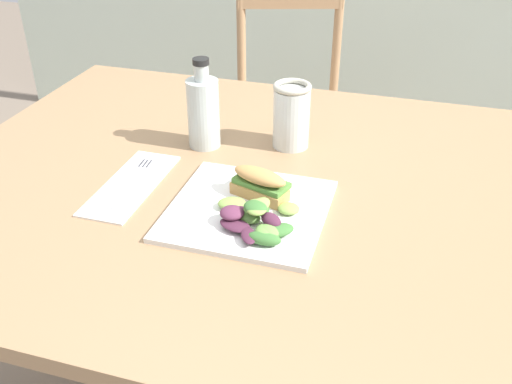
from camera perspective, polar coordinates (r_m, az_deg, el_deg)
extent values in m
cube|color=#997551|center=(1.14, -0.39, 0.50)|extent=(1.28, 1.02, 0.03)
cube|color=tan|center=(1.88, -13.15, 0.04)|extent=(0.07, 0.07, 0.71)
cube|color=tan|center=(1.69, 23.17, -5.76)|extent=(0.07, 0.07, 0.71)
cylinder|color=tan|center=(2.00, -1.40, -1.63)|extent=(0.03, 0.03, 0.43)
cylinder|color=tan|center=(2.03, 8.26, -1.56)|extent=(0.03, 0.03, 0.43)
cylinder|color=tan|center=(2.29, -1.30, 3.04)|extent=(0.03, 0.03, 0.43)
cylinder|color=tan|center=(2.31, 7.16, 3.05)|extent=(0.03, 0.03, 0.43)
cube|color=tan|center=(2.04, 3.37, 6.31)|extent=(0.50, 0.50, 0.02)
cylinder|color=tan|center=(2.13, -1.44, 13.75)|extent=(0.03, 0.03, 0.42)
cylinder|color=tan|center=(2.15, 7.93, 13.65)|extent=(0.03, 0.03, 0.42)
cube|color=white|center=(1.03, -0.64, -1.83)|extent=(0.27, 0.27, 0.01)
cube|color=tan|center=(1.05, 0.35, 0.03)|extent=(0.11, 0.07, 0.02)
cube|color=#518438|center=(1.05, 0.54, 0.91)|extent=(0.11, 0.08, 0.01)
ellipsoid|color=tan|center=(1.04, 0.36, 1.59)|extent=(0.12, 0.07, 0.02)
ellipsoid|color=#6B9E47|center=(0.99, -0.91, -2.41)|extent=(0.06, 0.04, 0.02)
ellipsoid|color=#6B9E47|center=(0.94, 0.82, -4.05)|extent=(0.05, 0.06, 0.01)
ellipsoid|color=#84A84C|center=(1.01, 3.23, -1.65)|extent=(0.04, 0.04, 0.01)
ellipsoid|color=#3D7033|center=(0.95, 2.03, -3.78)|extent=(0.07, 0.06, 0.02)
ellipsoid|color=#3D7033|center=(0.97, -0.06, -1.52)|extent=(0.06, 0.05, 0.02)
ellipsoid|color=#4C2338|center=(0.96, 1.50, -2.78)|extent=(0.05, 0.05, 0.02)
ellipsoid|color=#84A84C|center=(1.02, -2.40, -1.12)|extent=(0.06, 0.05, 0.02)
ellipsoid|color=#4C2338|center=(0.94, -0.74, -4.30)|extent=(0.04, 0.05, 0.01)
ellipsoid|color=#84A84C|center=(0.98, 0.32, -1.36)|extent=(0.04, 0.06, 0.02)
ellipsoid|color=#6B9E47|center=(0.94, 1.25, -3.89)|extent=(0.05, 0.05, 0.01)
ellipsoid|color=#602D47|center=(0.98, -2.38, -2.06)|extent=(0.06, 0.06, 0.02)
ellipsoid|color=#4C2338|center=(0.97, -1.98, -3.29)|extent=(0.07, 0.05, 0.01)
ellipsoid|color=#84A84C|center=(0.97, 0.02, -1.52)|extent=(0.05, 0.06, 0.01)
ellipsoid|color=#3D7033|center=(0.93, 0.81, -4.60)|extent=(0.06, 0.03, 0.02)
ellipsoid|color=#3D7033|center=(0.99, 0.50, -1.61)|extent=(0.04, 0.05, 0.01)
ellipsoid|color=#4C2338|center=(1.00, -1.80, -2.01)|extent=(0.06, 0.06, 0.01)
cube|color=silver|center=(1.14, -12.21, 0.72)|extent=(0.10, 0.26, 0.00)
cube|color=silver|center=(1.12, -12.66, 0.30)|extent=(0.02, 0.14, 0.00)
cube|color=silver|center=(1.19, -10.96, 2.56)|extent=(0.03, 0.05, 0.00)
cube|color=#38383D|center=(1.19, -10.50, 2.77)|extent=(0.01, 0.03, 0.00)
cube|color=#38383D|center=(1.20, -10.85, 2.81)|extent=(0.01, 0.03, 0.00)
cube|color=#38383D|center=(1.20, -11.21, 2.84)|extent=(0.01, 0.03, 0.00)
cylinder|color=black|center=(1.25, -5.15, 6.76)|extent=(0.06, 0.06, 0.10)
cylinder|color=#B2BCB7|center=(1.24, -5.20, 7.69)|extent=(0.07, 0.07, 0.15)
cylinder|color=#B2BCB7|center=(1.20, -5.41, 11.65)|extent=(0.03, 0.03, 0.03)
cylinder|color=black|center=(1.20, -5.47, 12.70)|extent=(0.03, 0.03, 0.01)
cylinder|color=#C67528|center=(1.24, 3.48, 6.74)|extent=(0.07, 0.07, 0.10)
cylinder|color=silver|center=(1.24, 3.50, 7.28)|extent=(0.08, 0.08, 0.13)
torus|color=#B7B29E|center=(1.21, 3.61, 10.33)|extent=(0.08, 0.08, 0.01)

